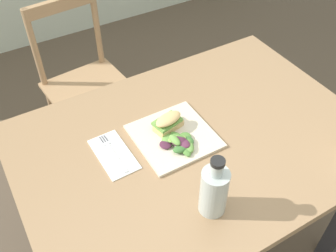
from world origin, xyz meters
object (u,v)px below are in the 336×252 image
bottle_cold_brew (214,192)px  sandwich_half_front (168,122)px  chair_wooden_far (86,85)px  dining_table (194,164)px  fork_on_napkin (111,150)px  plate_lunch (174,136)px

bottle_cold_brew → sandwich_half_front: bearing=81.2°
sandwich_half_front → bottle_cold_brew: bearing=-98.8°
bottle_cold_brew → chair_wooden_far: bearing=90.2°
dining_table → fork_on_napkin: bearing=160.4°
dining_table → bottle_cold_brew: 0.34m
chair_wooden_far → bottle_cold_brew: size_ratio=4.10×
sandwich_half_front → fork_on_napkin: sandwich_half_front is taller
plate_lunch → fork_on_napkin: bearing=167.2°
plate_lunch → bottle_cold_brew: size_ratio=1.23×
sandwich_half_front → fork_on_napkin: (-0.21, 0.01, -0.03)m
sandwich_half_front → bottle_cold_brew: size_ratio=0.53×
plate_lunch → fork_on_napkin: plate_lunch is taller
dining_table → fork_on_napkin: size_ratio=6.50×
plate_lunch → bottle_cold_brew: bearing=-99.7°
dining_table → plate_lunch: 0.15m
sandwich_half_front → fork_on_napkin: 0.22m
plate_lunch → sandwich_half_front: 0.05m
fork_on_napkin → chair_wooden_far: bearing=78.0°
fork_on_napkin → dining_table: bearing=-19.6°
dining_table → plate_lunch: (-0.06, 0.05, 0.13)m
chair_wooden_far → plate_lunch: chair_wooden_far is taller
plate_lunch → fork_on_napkin: size_ratio=1.41×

